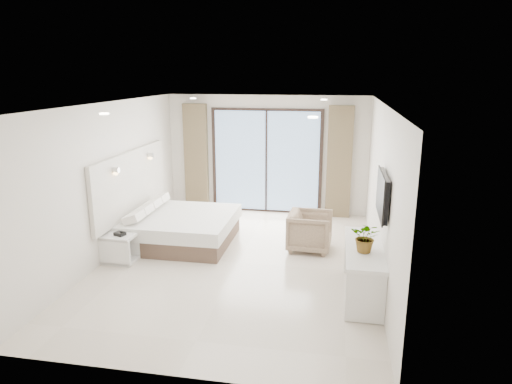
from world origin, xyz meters
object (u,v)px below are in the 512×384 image
bed (180,228)px  nightstand (120,248)px  armchair (310,229)px  console_desk (364,259)px

bed → nightstand: (-0.70, -1.08, -0.04)m
bed → armchair: size_ratio=2.52×
armchair → bed: bearing=94.4°
nightstand → armchair: armchair is taller
bed → armchair: bearing=1.6°
bed → nightstand: size_ratio=3.53×
bed → nightstand: bed is taller
bed → console_desk: bearing=-25.7°
armchair → console_desk: bearing=-149.8°
nightstand → console_desk: 4.11m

